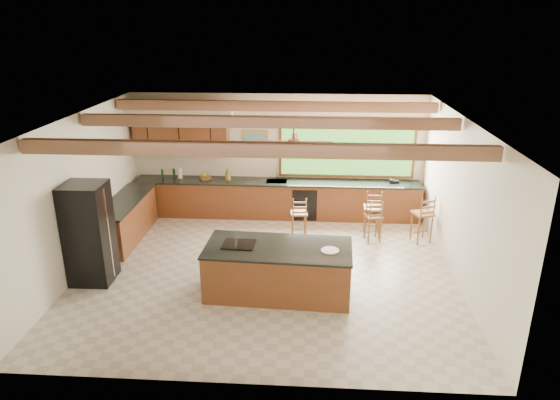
{
  "coord_description": "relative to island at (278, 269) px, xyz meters",
  "views": [
    {
      "loc": [
        0.84,
        -8.72,
        4.68
      ],
      "look_at": [
        0.22,
        0.8,
        1.2
      ],
      "focal_mm": 32.0,
      "sensor_mm": 36.0,
      "label": 1
    }
  ],
  "objects": [
    {
      "name": "bar_stool_d",
      "position": [
        3.01,
        2.33,
        0.2
      ],
      "size": [
        0.5,
        0.5,
        1.11
      ],
      "rotation": [
        0.0,
        0.0,
        0.34
      ],
      "color": "brown",
      "rests_on": "ground"
    },
    {
      "name": "bar_stool_a",
      "position": [
        0.3,
        2.33,
        0.15
      ],
      "size": [
        0.39,
        0.39,
        1.01
      ],
      "rotation": [
        0.0,
        0.0,
        0.09
      ],
      "color": "brown",
      "rests_on": "ground"
    },
    {
      "name": "bar_stool_c",
      "position": [
        1.96,
        2.6,
        0.21
      ],
      "size": [
        0.41,
        0.41,
        1.11
      ],
      "rotation": [
        0.0,
        0.0,
        -0.04
      ],
      "color": "brown",
      "rests_on": "ground"
    },
    {
      "name": "ground",
      "position": [
        -0.29,
        0.79,
        -0.45
      ],
      "size": [
        7.2,
        7.2,
        0.0
      ],
      "primitive_type": "plane",
      "color": "beige",
      "rests_on": "ground"
    },
    {
      "name": "counter_run",
      "position": [
        -1.11,
        3.31,
        0.01
      ],
      "size": [
        7.12,
        3.1,
        1.26
      ],
      "color": "brown",
      "rests_on": "ground"
    },
    {
      "name": "room_shell",
      "position": [
        -0.46,
        1.44,
        1.76
      ],
      "size": [
        7.27,
        6.54,
        3.02
      ],
      "color": "beige",
      "rests_on": "ground"
    },
    {
      "name": "bar_stool_b",
      "position": [
        1.95,
        2.34,
        0.11
      ],
      "size": [
        0.41,
        0.41,
        0.96
      ],
      "rotation": [
        0.0,
        0.0,
        0.24
      ],
      "color": "brown",
      "rests_on": "ground"
    },
    {
      "name": "refrigerator",
      "position": [
        -3.51,
        0.23,
        0.5
      ],
      "size": [
        0.76,
        0.74,
        1.91
      ],
      "rotation": [
        0.0,
        0.0,
        0.02
      ],
      "color": "black",
      "rests_on": "ground"
    },
    {
      "name": "island",
      "position": [
        0.0,
        0.0,
        0.0
      ],
      "size": [
        2.64,
        1.34,
        0.92
      ],
      "rotation": [
        0.0,
        0.0,
        -0.05
      ],
      "color": "brown",
      "rests_on": "ground"
    }
  ]
}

